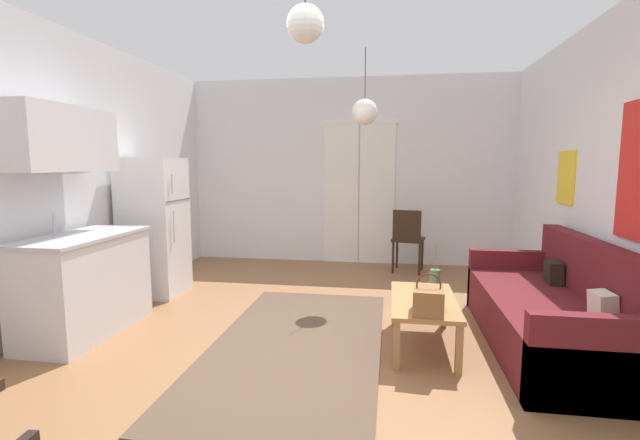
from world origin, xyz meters
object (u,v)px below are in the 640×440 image
(accent_chair, at_px, (408,237))
(pendant_lamp_near, at_px, (305,24))
(couch, at_px, (556,315))
(bamboo_vase, at_px, (435,280))
(handbag, at_px, (428,300))
(coffee_table, at_px, (423,305))
(pendant_lamp_far, at_px, (365,112))
(refrigerator, at_px, (154,227))

(accent_chair, bearing_deg, pendant_lamp_near, 88.71)
(couch, height_order, bamboo_vase, couch)
(handbag, relative_size, accent_chair, 0.34)
(couch, xyz_separation_m, accent_chair, (-1.12, 2.40, 0.23))
(coffee_table, xyz_separation_m, pendant_lamp_far, (-0.59, 1.47, 1.73))
(handbag, distance_m, refrigerator, 3.30)
(couch, relative_size, refrigerator, 1.35)
(coffee_table, distance_m, pendant_lamp_near, 2.35)
(couch, bearing_deg, accent_chair, 114.99)
(refrigerator, distance_m, pendant_lamp_near, 3.43)
(coffee_table, bearing_deg, handbag, -89.09)
(coffee_table, distance_m, pendant_lamp_far, 2.35)
(couch, distance_m, pendant_lamp_near, 2.99)
(couch, height_order, accent_chair, couch)
(couch, height_order, refrigerator, refrigerator)
(pendant_lamp_far, bearing_deg, accent_chair, 62.81)
(coffee_table, bearing_deg, pendant_lamp_near, -124.89)
(pendant_lamp_near, bearing_deg, couch, 34.12)
(refrigerator, xyz_separation_m, pendant_lamp_far, (2.38, 0.41, 1.30))
(couch, distance_m, bamboo_vase, 1.00)
(coffee_table, bearing_deg, refrigerator, 160.30)
(pendant_lamp_far, bearing_deg, refrigerator, -170.22)
(bamboo_vase, height_order, accent_chair, accent_chair)
(coffee_table, xyz_separation_m, pendant_lamp_near, (-0.77, -1.10, 1.92))
(coffee_table, bearing_deg, accent_chair, 90.95)
(handbag, xyz_separation_m, refrigerator, (-2.97, 1.41, 0.28))
(refrigerator, bearing_deg, pendant_lamp_near, -44.61)
(bamboo_vase, bearing_deg, refrigerator, 165.75)
(bamboo_vase, relative_size, handbag, 1.34)
(couch, xyz_separation_m, bamboo_vase, (-0.96, 0.14, 0.22))
(coffee_table, xyz_separation_m, handbag, (0.01, -0.35, 0.15))
(coffee_table, relative_size, handbag, 3.39)
(couch, bearing_deg, pendant_lamp_near, -145.88)
(refrigerator, xyz_separation_m, pendant_lamp_near, (2.20, -2.17, 1.49))
(coffee_table, xyz_separation_m, refrigerator, (-2.97, 1.06, 0.43))
(couch, xyz_separation_m, handbag, (-1.07, -0.50, 0.23))
(accent_chair, bearing_deg, handbag, 100.95)
(bamboo_vase, bearing_deg, couch, -7.99)
(accent_chair, bearing_deg, bamboo_vase, 103.92)
(bamboo_vase, bearing_deg, handbag, -99.60)
(pendant_lamp_near, bearing_deg, coffee_table, 55.11)
(bamboo_vase, height_order, pendant_lamp_near, pendant_lamp_near)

